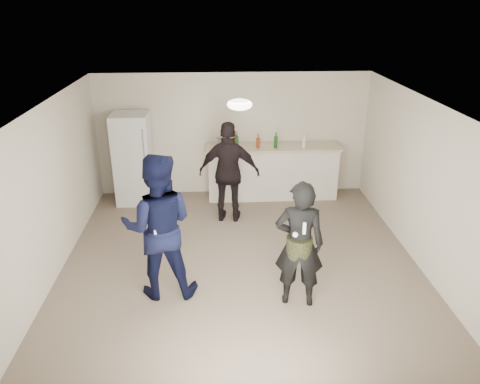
{
  "coord_description": "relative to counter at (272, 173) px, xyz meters",
  "views": [
    {
      "loc": [
        -0.35,
        -6.26,
        3.87
      ],
      "look_at": [
        0.0,
        0.2,
        1.15
      ],
      "focal_mm": 35.0,
      "sensor_mm": 36.0,
      "label": 1
    }
  ],
  "objects": [
    {
      "name": "floor",
      "position": [
        -0.8,
        -2.67,
        -0.53
      ],
      "size": [
        6.0,
        6.0,
        0.0
      ],
      "primitive_type": "plane",
      "color": "#6B5B4C",
      "rests_on": "ground"
    },
    {
      "name": "ceiling",
      "position": [
        -0.8,
        -2.67,
        1.98
      ],
      "size": [
        6.0,
        6.0,
        0.0
      ],
      "primitive_type": "plane",
      "rotation": [
        3.14,
        0.0,
        0.0
      ],
      "color": "silver",
      "rests_on": "wall_back"
    },
    {
      "name": "wall_back",
      "position": [
        -0.8,
        0.33,
        0.72
      ],
      "size": [
        6.0,
        0.0,
        6.0
      ],
      "primitive_type": "plane",
      "rotation": [
        1.57,
        0.0,
        0.0
      ],
      "color": "beige",
      "rests_on": "floor"
    },
    {
      "name": "wall_front",
      "position": [
        -0.8,
        -5.67,
        0.72
      ],
      "size": [
        6.0,
        0.0,
        6.0
      ],
      "primitive_type": "plane",
      "rotation": [
        -1.57,
        0.0,
        0.0
      ],
      "color": "beige",
      "rests_on": "floor"
    },
    {
      "name": "wall_left",
      "position": [
        -3.55,
        -2.67,
        0.72
      ],
      "size": [
        0.0,
        6.0,
        6.0
      ],
      "primitive_type": "plane",
      "rotation": [
        1.57,
        0.0,
        1.57
      ],
      "color": "beige",
      "rests_on": "floor"
    },
    {
      "name": "wall_right",
      "position": [
        1.95,
        -2.67,
        0.72
      ],
      "size": [
        0.0,
        6.0,
        6.0
      ],
      "primitive_type": "plane",
      "rotation": [
        1.57,
        0.0,
        -1.57
      ],
      "color": "beige",
      "rests_on": "floor"
    },
    {
      "name": "counter",
      "position": [
        0.0,
        0.0,
        0.0
      ],
      "size": [
        2.6,
        0.56,
        1.05
      ],
      "primitive_type": "cube",
      "color": "silver",
      "rests_on": "floor"
    },
    {
      "name": "counter_top",
      "position": [
        0.0,
        0.0,
        0.55
      ],
      "size": [
        2.68,
        0.64,
        0.04
      ],
      "primitive_type": "cube",
      "color": "beige",
      "rests_on": "counter"
    },
    {
      "name": "fridge",
      "position": [
        -2.78,
        -0.07,
        0.38
      ],
      "size": [
        0.7,
        0.7,
        1.8
      ],
      "primitive_type": "cube",
      "color": "white",
      "rests_on": "floor"
    },
    {
      "name": "fridge_handle",
      "position": [
        -2.5,
        -0.44,
        0.78
      ],
      "size": [
        0.02,
        0.02,
        0.6
      ],
      "primitive_type": "cylinder",
      "color": "silver",
      "rests_on": "fridge"
    },
    {
      "name": "ceiling_dome",
      "position": [
        -0.8,
        -2.37,
        1.93
      ],
      "size": [
        0.36,
        0.36,
        0.16
      ],
      "primitive_type": "ellipsoid",
      "color": "white",
      "rests_on": "ceiling"
    },
    {
      "name": "shaker",
      "position": [
        -1.1,
        0.13,
        0.65
      ],
      "size": [
        0.08,
        0.08,
        0.17
      ],
      "primitive_type": "cylinder",
      "color": "#B4B3B8",
      "rests_on": "counter_top"
    },
    {
      "name": "man",
      "position": [
        -1.94,
        -3.31,
        0.5
      ],
      "size": [
        1.0,
        0.78,
        2.05
      ],
      "primitive_type": "imported",
      "rotation": [
        0.0,
        0.0,
        3.15
      ],
      "color": "#0F1540",
      "rests_on": "floor"
    },
    {
      "name": "woman",
      "position": [
        -0.09,
        -3.64,
        0.36
      ],
      "size": [
        0.7,
        0.52,
        1.77
      ],
      "primitive_type": "imported",
      "rotation": [
        0.0,
        0.0,
        2.98
      ],
      "color": "black",
      "rests_on": "floor"
    },
    {
      "name": "camo_shorts",
      "position": [
        -0.09,
        -3.64,
        0.32
      ],
      "size": [
        0.34,
        0.34,
        0.28
      ],
      "primitive_type": "cylinder",
      "color": "#313618",
      "rests_on": "woman"
    },
    {
      "name": "spectator",
      "position": [
        -0.92,
        -1.04,
        0.41
      ],
      "size": [
        1.15,
        0.61,
        1.86
      ],
      "primitive_type": "imported",
      "rotation": [
        0.0,
        0.0,
        3.0
      ],
      "color": "black",
      "rests_on": "floor"
    },
    {
      "name": "remote_man",
      "position": [
        -1.94,
        -3.59,
        0.53
      ],
      "size": [
        0.04,
        0.04,
        0.15
      ],
      "primitive_type": "cube",
      "color": "white",
      "rests_on": "man"
    },
    {
      "name": "nunchuk_man",
      "position": [
        -1.82,
        -3.56,
        0.45
      ],
      "size": [
        0.07,
        0.07,
        0.07
      ],
      "primitive_type": "sphere",
      "color": "white",
      "rests_on": "man"
    },
    {
      "name": "remote_woman",
      "position": [
        -0.09,
        -3.89,
        0.72
      ],
      "size": [
        0.04,
        0.04,
        0.15
      ],
      "primitive_type": "cube",
      "color": "silver",
      "rests_on": "woman"
    },
    {
      "name": "nunchuk_woman",
      "position": [
        -0.19,
        -3.86,
        0.62
      ],
      "size": [
        0.07,
        0.07,
        0.07
      ],
      "primitive_type": "sphere",
      "color": "white",
      "rests_on": "woman"
    },
    {
      "name": "bottle_cluster",
      "position": [
        -0.27,
        -0.09,
        0.68
      ],
      "size": [
        1.42,
        0.19,
        0.25
      ],
      "color": "#17511F",
      "rests_on": "counter_top"
    }
  ]
}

